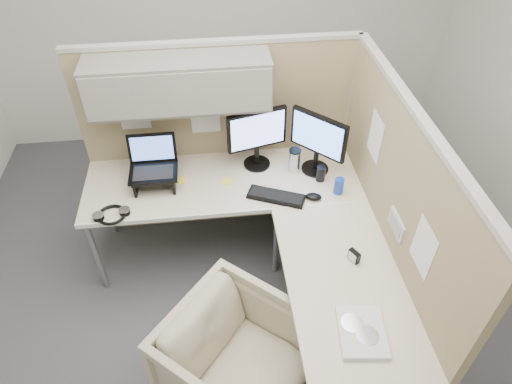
{
  "coord_description": "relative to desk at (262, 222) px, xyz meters",
  "views": [
    {
      "loc": [
        -0.16,
        -1.99,
        2.88
      ],
      "look_at": [
        0.1,
        0.25,
        0.85
      ],
      "focal_mm": 32.0,
      "sensor_mm": 36.0,
      "label": 1
    }
  ],
  "objects": [
    {
      "name": "ground",
      "position": [
        -0.12,
        -0.13,
        -0.69
      ],
      "size": [
        4.5,
        4.5,
        0.0
      ],
      "primitive_type": "plane",
      "color": "#414146",
      "rests_on": "ground"
    },
    {
      "name": "partition_back",
      "position": [
        -0.34,
        0.7,
        0.41
      ],
      "size": [
        2.0,
        0.36,
        1.63
      ],
      "color": "#9D8D66",
      "rests_on": "ground"
    },
    {
      "name": "partition_right",
      "position": [
        0.78,
        -0.19,
        0.13
      ],
      "size": [
        0.07,
        2.03,
        1.63
      ],
      "color": "#9D8D66",
      "rests_on": "ground"
    },
    {
      "name": "desk",
      "position": [
        0.0,
        0.0,
        0.0
      ],
      "size": [
        2.0,
        1.98,
        0.73
      ],
      "color": "beige",
      "rests_on": "ground"
    },
    {
      "name": "office_chair",
      "position": [
        -0.25,
        -0.78,
        -0.31
      ],
      "size": [
        1.0,
        1.0,
        0.75
      ],
      "primitive_type": "imported",
      "rotation": [
        0.0,
        0.0,
        0.86
      ],
      "color": "beige",
      "rests_on": "ground"
    },
    {
      "name": "monitor_left",
      "position": [
        0.03,
        0.56,
        0.32
      ],
      "size": [
        0.43,
        0.2,
        0.47
      ],
      "rotation": [
        0.0,
        0.0,
        0.25
      ],
      "color": "black",
      "rests_on": "desk"
    },
    {
      "name": "monitor_right",
      "position": [
        0.46,
        0.46,
        0.32
      ],
      "size": [
        0.33,
        0.34,
        0.47
      ],
      "rotation": [
        0.0,
        0.0,
        -0.79
      ],
      "color": "black",
      "rests_on": "desk"
    },
    {
      "name": "laptop_station",
      "position": [
        -0.71,
        0.43,
        0.18
      ],
      "size": [
        0.33,
        0.29,
        0.35
      ],
      "color": "black",
      "rests_on": "desk"
    },
    {
      "name": "keyboard",
      "position": [
        0.12,
        0.18,
        0.05
      ],
      "size": [
        0.42,
        0.28,
        0.02
      ],
      "primitive_type": "cube",
      "rotation": [
        0.0,
        0.0,
        -0.41
      ],
      "color": "black",
      "rests_on": "desk"
    },
    {
      "name": "mouse",
      "position": [
        0.38,
        0.14,
        0.06
      ],
      "size": [
        0.13,
        0.1,
        0.04
      ],
      "primitive_type": "ellipsoid",
      "rotation": [
        0.0,
        0.0,
        -0.31
      ],
      "color": "black",
      "rests_on": "desk"
    },
    {
      "name": "travel_mug",
      "position": [
        0.3,
        0.47,
        0.14
      ],
      "size": [
        0.09,
        0.09,
        0.19
      ],
      "color": "silver",
      "rests_on": "desk"
    },
    {
      "name": "soda_can_green",
      "position": [
        0.56,
        0.18,
        0.1
      ],
      "size": [
        0.07,
        0.07,
        0.12
      ],
      "primitive_type": "cylinder",
      "color": "#1E3FA5",
      "rests_on": "desk"
    },
    {
      "name": "soda_can_silver",
      "position": [
        0.47,
        0.33,
        0.1
      ],
      "size": [
        0.07,
        0.07,
        0.12
      ],
      "primitive_type": "cylinder",
      "color": "black",
      "rests_on": "desk"
    },
    {
      "name": "sticky_note_d",
      "position": [
        -0.2,
        0.39,
        0.05
      ],
      "size": [
        0.1,
        0.1,
        0.01
      ],
      "primitive_type": "cube",
      "rotation": [
        0.0,
        0.0,
        -0.33
      ],
      "color": "#FDEE42",
      "rests_on": "desk"
    },
    {
      "name": "sticky_note_c",
      "position": [
        -0.54,
        0.44,
        0.05
      ],
      "size": [
        0.08,
        0.08,
        0.01
      ],
      "primitive_type": "cube",
      "rotation": [
        0.0,
        0.0,
        0.09
      ],
      "color": "#FDEE42",
      "rests_on": "desk"
    },
    {
      "name": "headphones",
      "position": [
        -0.99,
        0.13,
        0.06
      ],
      "size": [
        0.24,
        0.22,
        0.04
      ],
      "rotation": [
        0.0,
        0.0,
        0.18
      ],
      "color": "black",
      "rests_on": "desk"
    },
    {
      "name": "paper_stack",
      "position": [
        0.41,
        -0.91,
        0.06
      ],
      "size": [
        0.27,
        0.33,
        0.03
      ],
      "rotation": [
        0.0,
        0.0,
        -0.12
      ],
      "color": "white",
      "rests_on": "desk"
    },
    {
      "name": "desk_clock",
      "position": [
        0.5,
        -0.43,
        0.08
      ],
      "size": [
        0.06,
        0.08,
        0.08
      ],
      "rotation": [
        0.0,
        0.0,
        -1.07
      ],
      "color": "black",
      "rests_on": "desk"
    }
  ]
}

